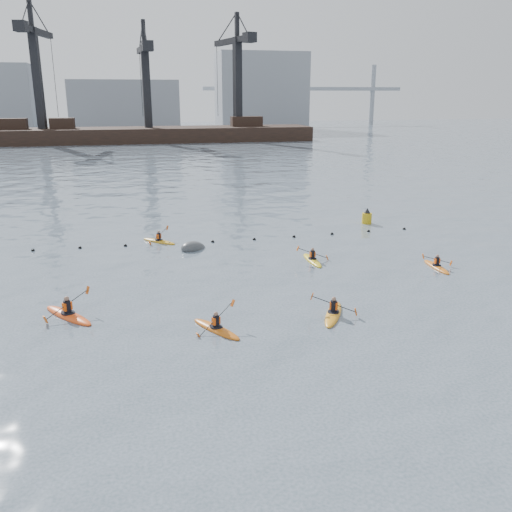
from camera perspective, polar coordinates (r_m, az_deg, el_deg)
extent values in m
plane|color=#3B4D57|center=(17.95, 3.14, -17.14)|extent=(400.00, 400.00, 0.00)
sphere|color=black|center=(38.96, -22.42, 0.54)|extent=(0.24, 0.24, 0.24)
sphere|color=black|center=(38.53, -18.04, 0.82)|extent=(0.24, 0.24, 0.24)
sphere|color=black|center=(38.22, -13.58, 1.06)|extent=(0.24, 0.24, 0.24)
sphere|color=black|center=(38.11, -9.08, 1.27)|extent=(0.24, 0.24, 0.24)
sphere|color=black|center=(38.28, -4.59, 1.50)|extent=(0.24, 0.24, 0.24)
sphere|color=black|center=(38.78, -0.19, 1.75)|extent=(0.24, 0.24, 0.24)
sphere|color=black|center=(39.61, 4.02, 2.03)|extent=(0.24, 0.24, 0.24)
sphere|color=black|center=(40.71, 8.00, 2.31)|extent=(0.24, 0.24, 0.24)
sphere|color=black|center=(42.00, 11.76, 2.56)|extent=(0.24, 0.24, 0.24)
sphere|color=black|center=(43.38, 15.33, 2.76)|extent=(0.24, 0.24, 0.24)
cube|color=black|center=(124.72, -11.17, 12.10)|extent=(72.00, 12.00, 4.50)
cube|color=black|center=(126.70, -24.31, 12.57)|extent=(6.00, 3.00, 2.20)
cube|color=black|center=(125.21, -19.72, 13.02)|extent=(5.00, 3.00, 2.20)
cube|color=black|center=(127.19, -1.01, 13.99)|extent=(7.00, 3.00, 2.20)
cube|color=black|center=(125.62, -22.02, 16.88)|extent=(1.85, 1.85, 20.00)
cube|color=black|center=(128.76, -22.10, 21.05)|extent=(4.31, 17.93, 1.20)
cube|color=black|center=(120.26, -23.54, 21.30)|extent=(2.62, 2.94, 2.00)
cube|color=black|center=(126.55, -22.67, 22.51)|extent=(0.93, 0.93, 5.00)
cube|color=black|center=(124.40, -11.45, 17.03)|extent=(1.73, 1.73, 17.00)
cube|color=black|center=(126.98, -11.80, 20.57)|extent=(2.50, 15.05, 1.20)
cube|color=black|center=(119.56, -11.36, 20.87)|extent=(2.42, 2.78, 2.00)
cube|color=black|center=(125.03, -11.76, 22.07)|extent=(0.87, 0.87, 5.00)
cube|color=black|center=(126.69, -1.96, 17.77)|extent=(1.96, 1.96, 19.00)
cube|color=black|center=(129.47, -2.53, 21.69)|extent=(5.56, 16.73, 1.20)
cube|color=black|center=(121.89, -0.68, 22.02)|extent=(2.80, 3.08, 2.00)
cube|color=black|center=(127.50, -2.02, 23.17)|extent=(0.98, 0.98, 5.00)
cube|color=gray|center=(164.35, -13.64, 15.11)|extent=(30.00, 14.00, 14.00)
cube|color=gray|center=(168.94, 0.56, 16.94)|extent=(26.00, 14.00, 22.00)
cube|color=gray|center=(193.62, 5.15, 17.13)|extent=(70.00, 2.00, 1.20)
cylinder|color=gray|center=(187.47, -2.48, 16.59)|extent=(1.60, 1.60, 20.00)
cylinder|color=gray|center=(202.66, 12.15, 16.25)|extent=(1.60, 1.60, 20.00)
ellipsoid|color=#C45D12|center=(24.16, -4.21, -7.70)|extent=(2.10, 2.97, 0.31)
cylinder|color=black|center=(24.11, -4.22, -7.43)|extent=(0.79, 0.79, 0.06)
cylinder|color=black|center=(24.00, -4.23, -6.84)|extent=(0.29, 0.29, 0.50)
cube|color=#F0520D|center=(24.00, -4.23, -6.80)|extent=(0.41, 0.36, 0.33)
sphere|color=#8C6651|center=(23.87, -4.25, -6.10)|extent=(0.20, 0.20, 0.20)
cylinder|color=black|center=(23.97, -4.24, -6.63)|extent=(1.62, 0.98, 1.08)
cube|color=#D85914|center=(23.61, -6.07, -8.34)|extent=(0.24, 0.22, 0.31)
cube|color=#D85914|center=(24.36, -2.47, -4.97)|extent=(0.24, 0.22, 0.31)
ellipsoid|color=orange|center=(25.91, 8.14, -6.10)|extent=(2.12, 3.18, 0.33)
cylinder|color=black|center=(25.86, 8.15, -5.83)|extent=(0.83, 0.83, 0.06)
cylinder|color=black|center=(25.75, 8.17, -5.24)|extent=(0.31, 0.31, 0.53)
cube|color=#F0520D|center=(25.75, 8.18, -5.20)|extent=(0.43, 0.37, 0.35)
sphere|color=#8C6651|center=(25.63, 8.21, -4.50)|extent=(0.21, 0.21, 0.21)
cylinder|color=black|center=(25.72, 8.18, -5.03)|extent=(1.92, 1.06, 0.64)
cube|color=#D85914|center=(25.75, 5.91, -4.25)|extent=(0.19, 0.19, 0.35)
cube|color=#D85914|center=(25.73, 10.46, -5.80)|extent=(0.19, 0.19, 0.35)
ellipsoid|color=#F04D16|center=(26.97, -19.16, -5.96)|extent=(2.74, 3.27, 0.36)
cylinder|color=black|center=(26.92, -19.18, -5.67)|extent=(0.94, 0.94, 0.07)
cylinder|color=black|center=(26.80, -19.25, -5.05)|extent=(0.34, 0.34, 0.58)
cube|color=#F0520D|center=(26.80, -19.25, -5.01)|extent=(0.47, 0.44, 0.38)
sphere|color=#8C6651|center=(26.67, -19.33, -4.27)|extent=(0.23, 0.23, 0.23)
cylinder|color=black|center=(26.76, -19.27, -4.83)|extent=(1.87, 1.45, 0.87)
cube|color=#D85914|center=(26.39, -21.30, -6.25)|extent=(0.24, 0.23, 0.38)
cube|color=#D85914|center=(27.18, -17.31, -3.44)|extent=(0.24, 0.23, 0.38)
ellipsoid|color=gold|center=(34.00, 5.95, -0.47)|extent=(0.62, 3.05, 0.30)
cylinder|color=black|center=(33.96, 5.96, -0.27)|extent=(0.57, 0.57, 0.06)
cylinder|color=black|center=(33.88, 5.97, 0.16)|extent=(0.29, 0.29, 0.50)
cube|color=#F0520D|center=(33.88, 5.97, 0.19)|extent=(0.34, 0.21, 0.32)
sphere|color=#8C6651|center=(33.79, 5.99, 0.70)|extent=(0.20, 0.20, 0.20)
cylinder|color=black|center=(33.86, 5.97, 0.31)|extent=(1.96, 0.04, 0.81)
cube|color=#D85914|center=(33.46, 4.42, 0.80)|extent=(0.17, 0.13, 0.32)
cube|color=#D85914|center=(34.28, 7.49, -0.16)|extent=(0.17, 0.13, 0.32)
ellipsoid|color=#CB6413|center=(34.30, 18.46, -1.11)|extent=(0.71, 2.93, 0.29)
cylinder|color=black|center=(34.27, 18.48, -0.92)|extent=(0.57, 0.57, 0.05)
cylinder|color=black|center=(34.20, 18.52, -0.51)|extent=(0.27, 0.27, 0.47)
cube|color=#F0520D|center=(34.19, 18.52, -0.49)|extent=(0.34, 0.21, 0.31)
sphere|color=#8C6651|center=(34.11, 18.57, 0.00)|extent=(0.19, 0.19, 0.19)
cylinder|color=black|center=(34.17, 18.53, -0.37)|extent=(1.92, 0.12, 0.60)
cube|color=#D85914|center=(34.70, 19.84, -0.70)|extent=(0.14, 0.13, 0.31)
cube|color=#D85914|center=(33.67, 17.19, -0.03)|extent=(0.14, 0.13, 0.31)
ellipsoid|color=orange|center=(38.82, -10.17, 1.51)|extent=(2.47, 2.48, 0.29)
cylinder|color=black|center=(38.79, -10.18, 1.68)|extent=(0.77, 0.77, 0.05)
cylinder|color=black|center=(38.72, -10.20, 2.04)|extent=(0.27, 0.27, 0.47)
cube|color=#F0520D|center=(38.72, -10.20, 2.07)|extent=(0.37, 0.37, 0.31)
sphere|color=#8C6651|center=(38.65, -10.22, 2.50)|extent=(0.19, 0.19, 0.19)
cylinder|color=black|center=(38.70, -10.21, 2.18)|extent=(1.35, 1.35, 0.78)
cube|color=#D85914|center=(38.13, -11.11, 1.37)|extent=(0.20, 0.20, 0.30)
cube|color=#D85914|center=(39.29, -9.32, 2.96)|extent=(0.20, 0.20, 0.30)
ellipsoid|color=#3F4244|center=(36.77, -6.61, 0.76)|extent=(2.50, 2.40, 1.45)
cylinder|color=gold|center=(44.65, 11.58, 3.80)|extent=(0.79, 0.79, 1.01)
cone|color=black|center=(44.50, 11.63, 4.72)|extent=(0.49, 0.49, 0.39)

